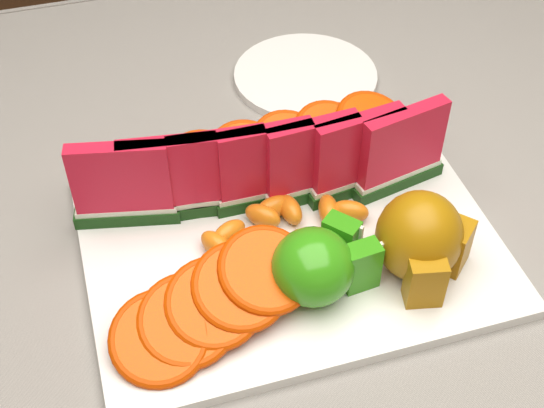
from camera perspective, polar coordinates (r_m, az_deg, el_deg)
name	(u,v)px	position (r m, az deg, el deg)	size (l,w,h in m)	color
table	(220,306)	(0.84, -3.96, -7.68)	(1.40, 0.90, 0.75)	#51341C
tablecloth	(217,270)	(0.79, -4.18, -4.95)	(1.53, 1.03, 0.20)	gray
platter	(290,243)	(0.75, 1.36, -2.97)	(0.40, 0.30, 0.01)	silver
apple_cluster	(320,264)	(0.68, 3.61, -4.56)	(0.11, 0.10, 0.07)	#229515
pear_cluster	(422,240)	(0.71, 11.20, -2.66)	(0.10, 0.10, 0.09)	#B49E16
side_plate	(305,76)	(0.97, 2.54, 9.60)	(0.20, 0.20, 0.01)	silver
watermelon_row	(265,169)	(0.75, -0.51, 2.67)	(0.39, 0.07, 0.10)	#0C3814
orange_fan_front	(214,303)	(0.67, -4.40, -7.45)	(0.21, 0.14, 0.06)	#F73D1A
orange_fan_back	(267,145)	(0.82, -0.36, 4.43)	(0.33, 0.11, 0.05)	#F73D1A
tangerine_segments	(279,219)	(0.75, 0.55, -1.11)	(0.18, 0.07, 0.02)	orange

